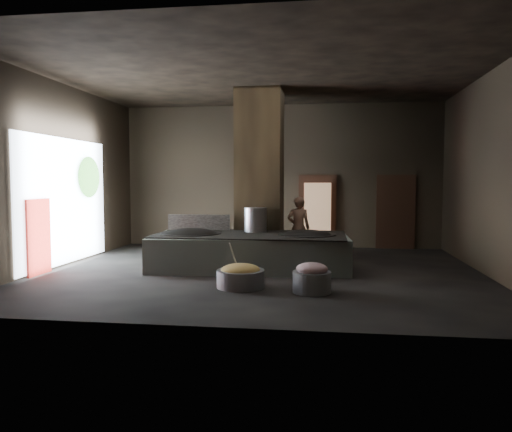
# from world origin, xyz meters

# --- Properties ---
(floor) EXTENTS (10.00, 9.00, 0.10)m
(floor) POSITION_xyz_m (0.00, 0.00, -0.05)
(floor) COLOR black
(floor) RESTS_ON ground
(ceiling) EXTENTS (10.00, 9.00, 0.10)m
(ceiling) POSITION_xyz_m (0.00, 0.00, 4.55)
(ceiling) COLOR black
(ceiling) RESTS_ON back_wall
(back_wall) EXTENTS (10.00, 0.10, 4.50)m
(back_wall) POSITION_xyz_m (0.00, 4.55, 2.25)
(back_wall) COLOR black
(back_wall) RESTS_ON ground
(front_wall) EXTENTS (10.00, 0.10, 4.50)m
(front_wall) POSITION_xyz_m (0.00, -4.55, 2.25)
(front_wall) COLOR black
(front_wall) RESTS_ON ground
(left_wall) EXTENTS (0.10, 9.00, 4.50)m
(left_wall) POSITION_xyz_m (-5.05, 0.00, 2.25)
(left_wall) COLOR black
(left_wall) RESTS_ON ground
(right_wall) EXTENTS (0.10, 9.00, 4.50)m
(right_wall) POSITION_xyz_m (5.05, 0.00, 2.25)
(right_wall) COLOR black
(right_wall) RESTS_ON ground
(pillar) EXTENTS (1.20, 1.20, 4.50)m
(pillar) POSITION_xyz_m (-0.30, 1.90, 2.25)
(pillar) COLOR black
(pillar) RESTS_ON ground
(hearth_platform) EXTENTS (4.75, 2.51, 0.80)m
(hearth_platform) POSITION_xyz_m (-0.33, 0.37, 0.40)
(hearth_platform) COLOR #AABDAC
(hearth_platform) RESTS_ON ground
(platform_cap) EXTENTS (4.51, 2.17, 0.03)m
(platform_cap) POSITION_xyz_m (-0.33, 0.37, 0.82)
(platform_cap) COLOR black
(platform_cap) RESTS_ON hearth_platform
(wok_left) EXTENTS (1.45, 1.45, 0.40)m
(wok_left) POSITION_xyz_m (-1.78, 0.32, 0.75)
(wok_left) COLOR black
(wok_left) RESTS_ON hearth_platform
(wok_left_rim) EXTENTS (1.48, 1.48, 0.05)m
(wok_left_rim) POSITION_xyz_m (-1.78, 0.32, 0.82)
(wok_left_rim) COLOR black
(wok_left_rim) RESTS_ON hearth_platform
(wok_right) EXTENTS (1.35, 1.35, 0.38)m
(wok_right) POSITION_xyz_m (1.02, 0.42, 0.75)
(wok_right) COLOR black
(wok_right) RESTS_ON hearth_platform
(wok_right_rim) EXTENTS (1.38, 1.38, 0.05)m
(wok_right_rim) POSITION_xyz_m (1.02, 0.42, 0.82)
(wok_right_rim) COLOR black
(wok_right_rim) RESTS_ON hearth_platform
(stock_pot) EXTENTS (0.56, 0.56, 0.60)m
(stock_pot) POSITION_xyz_m (-0.28, 0.92, 1.13)
(stock_pot) COLOR #A0A3A8
(stock_pot) RESTS_ON hearth_platform
(splash_guard) EXTENTS (1.61, 0.17, 0.40)m
(splash_guard) POSITION_xyz_m (-1.78, 1.12, 1.03)
(splash_guard) COLOR black
(splash_guard) RESTS_ON hearth_platform
(cook) EXTENTS (0.63, 0.43, 1.68)m
(cook) POSITION_xyz_m (0.74, 2.01, 0.84)
(cook) COLOR brown
(cook) RESTS_ON ground
(veg_basin) EXTENTS (0.95, 0.95, 0.35)m
(veg_basin) POSITION_xyz_m (-0.19, -1.80, 0.17)
(veg_basin) COLOR slate
(veg_basin) RESTS_ON ground
(veg_fill) EXTENTS (0.77, 0.77, 0.24)m
(veg_fill) POSITION_xyz_m (-0.19, -1.80, 0.35)
(veg_fill) COLOR #8F9C4B
(veg_fill) RESTS_ON veg_basin
(ladle) EXTENTS (0.18, 0.35, 0.67)m
(ladle) POSITION_xyz_m (-0.34, -1.65, 0.55)
(ladle) COLOR #A0A3A8
(ladle) RESTS_ON veg_basin
(meat_basin) EXTENTS (0.77, 0.77, 0.40)m
(meat_basin) POSITION_xyz_m (1.21, -2.06, 0.20)
(meat_basin) COLOR slate
(meat_basin) RESTS_ON ground
(meat_fill) EXTENTS (0.60, 0.60, 0.23)m
(meat_fill) POSITION_xyz_m (1.21, -2.06, 0.45)
(meat_fill) COLOR #AD6771
(meat_fill) RESTS_ON meat_basin
(doorway_near) EXTENTS (1.18, 0.08, 2.38)m
(doorway_near) POSITION_xyz_m (1.20, 4.45, 1.10)
(doorway_near) COLOR black
(doorway_near) RESTS_ON ground
(doorway_near_glow) EXTENTS (0.84, 0.04, 1.98)m
(doorway_near_glow) POSITION_xyz_m (1.20, 4.28, 1.05)
(doorway_near_glow) COLOR #8C6647
(doorway_near_glow) RESTS_ON ground
(doorway_far) EXTENTS (1.18, 0.08, 2.38)m
(doorway_far) POSITION_xyz_m (3.60, 4.45, 1.10)
(doorway_far) COLOR black
(doorway_far) RESTS_ON ground
(doorway_far_glow) EXTENTS (0.87, 0.04, 2.05)m
(doorway_far_glow) POSITION_xyz_m (3.32, 4.60, 1.05)
(doorway_far_glow) COLOR #8C6647
(doorway_far_glow) RESTS_ON ground
(left_opening) EXTENTS (0.04, 4.20, 3.10)m
(left_opening) POSITION_xyz_m (-4.95, 0.20, 1.60)
(left_opening) COLOR white
(left_opening) RESTS_ON ground
(pavilion_sliver) EXTENTS (0.05, 0.90, 1.70)m
(pavilion_sliver) POSITION_xyz_m (-4.88, -1.10, 0.85)
(pavilion_sliver) COLOR maroon
(pavilion_sliver) RESTS_ON ground
(tree_silhouette) EXTENTS (0.28, 1.10, 1.10)m
(tree_silhouette) POSITION_xyz_m (-4.85, 1.30, 2.20)
(tree_silhouette) COLOR #194714
(tree_silhouette) RESTS_ON left_opening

